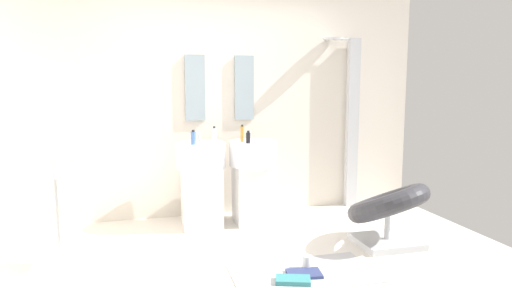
% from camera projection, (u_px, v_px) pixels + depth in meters
% --- Properties ---
extents(ground_plane, '(4.80, 3.60, 0.04)m').
position_uv_depth(ground_plane, '(255.00, 269.00, 3.62)').
color(ground_plane, silver).
extents(rear_partition, '(4.80, 0.10, 2.60)m').
position_uv_depth(rear_partition, '(219.00, 102.00, 5.03)').
color(rear_partition, beige).
rests_on(rear_partition, ground_plane).
extents(pedestal_sink_left, '(0.51, 0.51, 1.00)m').
position_uv_depth(pedestal_sink_left, '(201.00, 180.00, 4.60)').
color(pedestal_sink_left, white).
rests_on(pedestal_sink_left, ground_plane).
extents(pedestal_sink_right, '(0.51, 0.51, 1.00)m').
position_uv_depth(pedestal_sink_right, '(253.00, 177.00, 4.74)').
color(pedestal_sink_right, white).
rests_on(pedestal_sink_right, ground_plane).
extents(vanity_mirror_left, '(0.22, 0.03, 0.73)m').
position_uv_depth(vanity_mirror_left, '(195.00, 88.00, 4.87)').
color(vanity_mirror_left, '#8C9EA8').
extents(vanity_mirror_right, '(0.22, 0.03, 0.73)m').
position_uv_depth(vanity_mirror_right, '(244.00, 88.00, 5.01)').
color(vanity_mirror_right, '#8C9EA8').
extents(shower_column, '(0.49, 0.24, 2.05)m').
position_uv_depth(shower_column, '(351.00, 119.00, 5.35)').
color(shower_column, '#B7BABF').
rests_on(shower_column, ground_plane).
extents(lounge_chair, '(1.09, 1.09, 0.65)m').
position_uv_depth(lounge_chair, '(388.00, 209.00, 4.08)').
color(lounge_chair, '#B7BABF').
rests_on(lounge_chair, ground_plane).
extents(towel_rack, '(0.37, 0.22, 0.95)m').
position_uv_depth(towel_rack, '(76.00, 193.00, 3.52)').
color(towel_rack, '#B7BABF').
rests_on(towel_rack, ground_plane).
extents(area_rug, '(1.13, 0.62, 0.01)m').
position_uv_depth(area_rug, '(303.00, 273.00, 3.48)').
color(area_rug, '#B2B2B7').
rests_on(area_rug, ground_plane).
extents(magazine_navy, '(0.29, 0.22, 0.02)m').
position_uv_depth(magazine_navy, '(304.00, 274.00, 3.44)').
color(magazine_navy, navy).
rests_on(magazine_navy, area_rug).
extents(magazine_teal, '(0.29, 0.22, 0.03)m').
position_uv_depth(magazine_teal, '(293.00, 280.00, 3.31)').
color(magazine_teal, teal).
rests_on(magazine_teal, area_rug).
extents(coffee_mug, '(0.08, 0.08, 0.11)m').
position_uv_depth(coffee_mug, '(307.00, 262.00, 3.56)').
color(coffee_mug, white).
rests_on(coffee_mug, area_rug).
extents(soap_bottle_clear, '(0.04, 0.04, 0.16)m').
position_uv_depth(soap_bottle_clear, '(214.00, 134.00, 4.66)').
color(soap_bottle_clear, silver).
rests_on(soap_bottle_clear, pedestal_sink_left).
extents(soap_bottle_black, '(0.04, 0.04, 0.13)m').
position_uv_depth(soap_bottle_black, '(248.00, 138.00, 4.50)').
color(soap_bottle_black, black).
rests_on(soap_bottle_black, pedestal_sink_right).
extents(soap_bottle_blue, '(0.05, 0.05, 0.15)m').
position_uv_depth(soap_bottle_blue, '(193.00, 138.00, 4.39)').
color(soap_bottle_blue, '#4C72B7').
rests_on(soap_bottle_blue, pedestal_sink_left).
extents(soap_bottle_amber, '(0.04, 0.04, 0.18)m').
position_uv_depth(soap_bottle_amber, '(242.00, 134.00, 4.61)').
color(soap_bottle_amber, '#C68C38').
rests_on(soap_bottle_amber, pedestal_sink_right).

